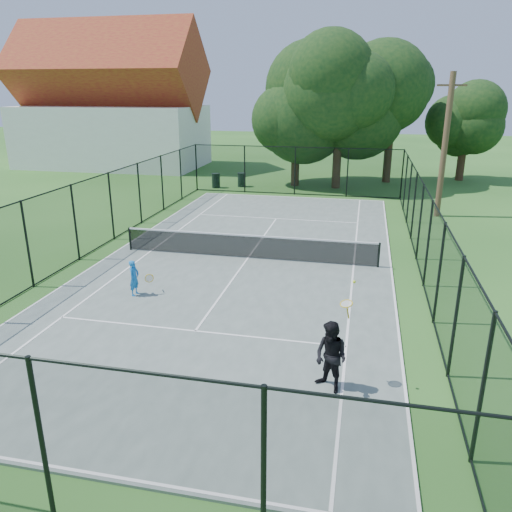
% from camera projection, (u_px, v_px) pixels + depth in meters
% --- Properties ---
extents(ground, '(120.00, 120.00, 0.00)m').
position_uv_depth(ground, '(248.00, 259.00, 19.70)').
color(ground, '#24521C').
extents(tennis_court, '(11.00, 24.00, 0.06)m').
position_uv_depth(tennis_court, '(248.00, 259.00, 19.69)').
color(tennis_court, '#56655E').
rests_on(tennis_court, ground).
extents(tennis_net, '(10.08, 0.08, 0.95)m').
position_uv_depth(tennis_net, '(248.00, 245.00, 19.52)').
color(tennis_net, black).
rests_on(tennis_net, tennis_court).
extents(fence, '(13.10, 26.10, 3.00)m').
position_uv_depth(fence, '(248.00, 223.00, 19.22)').
color(fence, black).
rests_on(fence, ground).
extents(tree_near_left, '(6.51, 6.51, 8.50)m').
position_uv_depth(tree_near_left, '(297.00, 107.00, 33.07)').
color(tree_near_left, '#332114').
rests_on(tree_near_left, ground).
extents(tree_near_mid, '(7.04, 7.04, 9.20)m').
position_uv_depth(tree_near_mid, '(340.00, 100.00, 32.04)').
color(tree_near_mid, '#332114').
rests_on(tree_near_mid, ground).
extents(tree_near_right, '(6.39, 6.39, 8.82)m').
position_uv_depth(tree_near_right, '(393.00, 101.00, 34.17)').
color(tree_near_right, '#332114').
rests_on(tree_near_right, ground).
extents(tree_far_right, '(4.79, 4.79, 6.34)m').
position_uv_depth(tree_far_right, '(466.00, 125.00, 35.44)').
color(tree_far_right, '#332114').
rests_on(tree_far_right, ground).
extents(building, '(15.30, 8.15, 11.87)m').
position_uv_depth(building, '(111.00, 107.00, 41.92)').
color(building, silver).
rests_on(building, ground).
extents(trash_bin_left, '(0.58, 0.58, 0.97)m').
position_uv_depth(trash_bin_left, '(216.00, 180.00, 33.73)').
color(trash_bin_left, black).
rests_on(trash_bin_left, ground).
extents(trash_bin_right, '(0.58, 0.58, 0.94)m').
position_uv_depth(trash_bin_right, '(242.00, 180.00, 34.12)').
color(trash_bin_right, black).
rests_on(trash_bin_right, ground).
extents(utility_pole, '(1.40, 0.30, 7.21)m').
position_uv_depth(utility_pole, '(445.00, 146.00, 25.22)').
color(utility_pole, '#4C3823').
rests_on(utility_pole, ground).
extents(player_blue, '(0.75, 0.47, 1.17)m').
position_uv_depth(player_blue, '(134.00, 278.00, 16.01)').
color(player_blue, blue).
rests_on(player_blue, tennis_court).
extents(player_black, '(1.00, 0.97, 2.52)m').
position_uv_depth(player_black, '(331.00, 357.00, 10.85)').
color(player_black, black).
rests_on(player_black, tennis_court).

